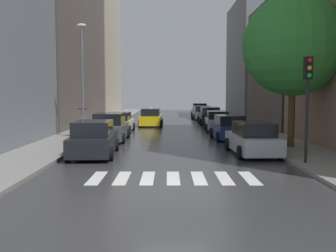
{
  "coord_description": "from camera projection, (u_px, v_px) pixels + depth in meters",
  "views": [
    {
      "loc": [
        -0.18,
        -11.87,
        2.97
      ],
      "look_at": [
        -0.1,
        16.45,
        0.6
      ],
      "focal_mm": 41.13,
      "sensor_mm": 36.0,
      "label": 1
    }
  ],
  "objects": [
    {
      "name": "sidewalk_right",
      "position": [
        238.0,
        125.0,
        36.0
      ],
      "size": [
        3.0,
        72.0,
        0.15
      ],
      "primitive_type": "cube",
      "color": "gray",
      "rests_on": "ground"
    },
    {
      "name": "parked_car_right_nearest",
      "position": [
        252.0,
        139.0,
        18.84
      ],
      "size": [
        2.21,
        4.53,
        1.6
      ],
      "rotation": [
        0.0,
        0.0,
        1.61
      ],
      "color": "#B2B7BF",
      "rests_on": "ground"
    },
    {
      "name": "parked_car_left_nearest",
      "position": [
        93.0,
        140.0,
        18.36
      ],
      "size": [
        2.28,
        4.62,
        1.69
      ],
      "rotation": [
        0.0,
        0.0,
        1.62
      ],
      "color": "black",
      "rests_on": "ground"
    },
    {
      "name": "building_right_far",
      "position": [
        258.0,
        61.0,
        47.3
      ],
      "size": [
        6.0,
        13.51,
        14.14
      ],
      "primitive_type": "cube",
      "color": "slate",
      "rests_on": "ground"
    },
    {
      "name": "street_tree_right",
      "position": [
        292.0,
        45.0,
        20.07
      ],
      "size": [
        5.31,
        5.31,
        8.01
      ],
      "color": "#513823",
      "rests_on": "sidewalk_right"
    },
    {
      "name": "parked_car_left_third",
      "position": [
        118.0,
        123.0,
        29.8
      ],
      "size": [
        2.19,
        4.16,
        1.56
      ],
      "rotation": [
        0.0,
        0.0,
        1.55
      ],
      "color": "silver",
      "rests_on": "ground"
    },
    {
      "name": "building_right_mid",
      "position": [
        295.0,
        66.0,
        33.46
      ],
      "size": [
        6.0,
        12.18,
        10.81
      ],
      "primitive_type": "cube",
      "color": "#564C47",
      "rests_on": "ground"
    },
    {
      "name": "parked_car_right_third",
      "position": [
        216.0,
        121.0,
        31.39
      ],
      "size": [
        2.16,
        4.32,
        1.59
      ],
      "rotation": [
        0.0,
        0.0,
        1.53
      ],
      "color": "#B2B7BF",
      "rests_on": "ground"
    },
    {
      "name": "traffic_light_right_corner",
      "position": [
        307.0,
        86.0,
        15.49
      ],
      "size": [
        0.3,
        0.42,
        4.3
      ],
      "color": "black",
      "rests_on": "sidewalk_right"
    },
    {
      "name": "ground_plane",
      "position": [
        169.0,
        126.0,
        35.99
      ],
      "size": [
        28.0,
        72.0,
        0.04
      ],
      "primitive_type": "cube",
      "color": "#343436"
    },
    {
      "name": "lamp_post_left",
      "position": [
        81.0,
        73.0,
        24.04
      ],
      "size": [
        0.6,
        0.28,
        7.17
      ],
      "color": "#595B60",
      "rests_on": "sidewalk_left"
    },
    {
      "name": "taxi_midroad",
      "position": [
        150.0,
        118.0,
        35.46
      ],
      "size": [
        2.17,
        4.49,
        1.81
      ],
      "rotation": [
        0.0,
        0.0,
        1.54
      ],
      "color": "yellow",
      "rests_on": "ground"
    },
    {
      "name": "building_left_far",
      "position": [
        92.0,
        27.0,
        55.36
      ],
      "size": [
        6.0,
        15.66,
        25.13
      ],
      "primitive_type": "cube",
      "color": "#B2A38C",
      "rests_on": "ground"
    },
    {
      "name": "parked_car_right_fourth",
      "position": [
        209.0,
        116.0,
        38.08
      ],
      "size": [
        2.23,
        4.74,
        1.68
      ],
      "rotation": [
        0.0,
        0.0,
        1.55
      ],
      "color": "black",
      "rests_on": "ground"
    },
    {
      "name": "building_left_mid",
      "position": [
        54.0,
        10.0,
        36.94
      ],
      "size": [
        6.0,
        20.22,
        22.09
      ],
      "primitive_type": "cube",
      "color": "#564C47",
      "rests_on": "ground"
    },
    {
      "name": "parked_car_left_second",
      "position": [
        109.0,
        128.0,
        24.24
      ],
      "size": [
        2.16,
        4.25,
        1.77
      ],
      "rotation": [
        0.0,
        0.0,
        1.57
      ],
      "color": "#474C51",
      "rests_on": "ground"
    },
    {
      "name": "crosswalk_stripes",
      "position": [
        172.0,
        178.0,
        13.57
      ],
      "size": [
        5.85,
        2.2,
        0.01
      ],
      "color": "silver",
      "rests_on": "ground"
    },
    {
      "name": "pedestrian_foreground",
      "position": [
        81.0,
        115.0,
        25.21
      ],
      "size": [
        1.04,
        1.04,
        1.93
      ],
      "rotation": [
        0.0,
        0.0,
        5.52
      ],
      "color": "#38513D",
      "rests_on": "sidewalk_left"
    },
    {
      "name": "sidewalk_left",
      "position": [
        100.0,
        125.0,
        35.97
      ],
      "size": [
        3.0,
        72.0,
        0.15
      ],
      "primitive_type": "cube",
      "color": "gray",
      "rests_on": "ground"
    },
    {
      "name": "parked_car_right_fifth",
      "position": [
        201.0,
        113.0,
        44.52
      ],
      "size": [
        2.2,
        4.21,
        1.6
      ],
      "rotation": [
        0.0,
        0.0,
        1.59
      ],
      "color": "#474C51",
      "rests_on": "ground"
    },
    {
      "name": "parked_car_right_sixth",
      "position": [
        198.0,
        110.0,
        50.03
      ],
      "size": [
        2.26,
        4.28,
        1.76
      ],
      "rotation": [
        0.0,
        0.0,
        1.54
      ],
      "color": "#B2B7BF",
      "rests_on": "ground"
    },
    {
      "name": "parked_car_right_second",
      "position": [
        228.0,
        128.0,
        25.06
      ],
      "size": [
        2.19,
        4.13,
        1.6
      ],
      "rotation": [
        0.0,
        0.0,
        1.62
      ],
      "color": "navy",
      "rests_on": "ground"
    }
  ]
}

